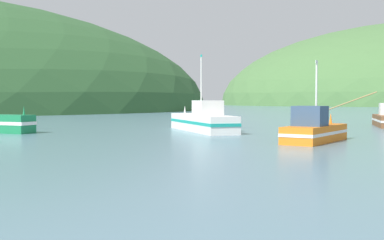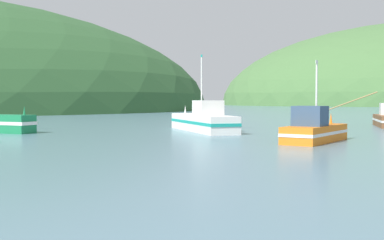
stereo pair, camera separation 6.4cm
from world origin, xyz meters
name	(u,v)px [view 2 (the right image)]	position (x,y,z in m)	size (l,w,h in m)	color
fishing_boat_orange	(314,130)	(7.11, 31.26, 0.72)	(5.96, 6.10, 4.99)	orange
fishing_boat_white	(203,121)	(2.49, 42.69, 0.84)	(3.72, 11.08, 6.28)	white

